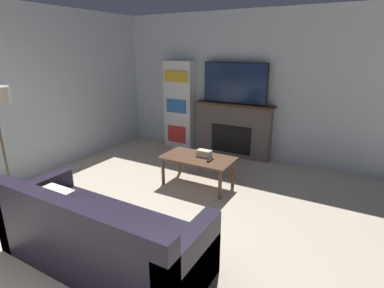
# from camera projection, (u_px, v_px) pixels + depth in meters

# --- Properties ---
(wall_back) EXTENTS (5.77, 0.06, 2.70)m
(wall_back) POSITION_uv_depth(u_px,v_px,m) (234.00, 86.00, 5.73)
(wall_back) COLOR silver
(wall_back) RESTS_ON ground_plane
(wall_side) EXTENTS (0.06, 5.38, 2.70)m
(wall_side) POSITION_uv_depth(u_px,v_px,m) (51.00, 91.00, 5.02)
(wall_side) COLOR silver
(wall_side) RESTS_ON ground_plane
(fireplace) EXTENTS (1.57, 0.28, 1.04)m
(fireplace) POSITION_uv_depth(u_px,v_px,m) (233.00, 130.00, 5.83)
(fireplace) COLOR #605651
(fireplace) RESTS_ON ground_plane
(tv) EXTENTS (1.24, 0.03, 0.76)m
(tv) POSITION_uv_depth(u_px,v_px,m) (235.00, 83.00, 5.55)
(tv) COLOR black
(tv) RESTS_ON fireplace
(couch) EXTENTS (2.12, 0.85, 0.82)m
(couch) POSITION_uv_depth(u_px,v_px,m) (99.00, 238.00, 2.89)
(couch) COLOR black
(couch) RESTS_ON ground_plane
(coffee_table) EXTENTS (1.08, 0.60, 0.46)m
(coffee_table) POSITION_uv_depth(u_px,v_px,m) (198.00, 161.00, 4.54)
(coffee_table) COLOR brown
(coffee_table) RESTS_ON ground_plane
(tissue_box) EXTENTS (0.22, 0.12, 0.10)m
(tissue_box) POSITION_uv_depth(u_px,v_px,m) (204.00, 153.00, 4.54)
(tissue_box) COLOR beige
(tissue_box) RESTS_ON coffee_table
(remote_control) EXTENTS (0.04, 0.15, 0.02)m
(remote_control) POSITION_uv_depth(u_px,v_px,m) (210.00, 160.00, 4.37)
(remote_control) COLOR black
(remote_control) RESTS_ON coffee_table
(bookshelf) EXTENTS (0.64, 0.29, 1.80)m
(bookshelf) POSITION_uv_depth(u_px,v_px,m) (180.00, 105.00, 6.27)
(bookshelf) COLOR white
(bookshelf) RESTS_ON ground_plane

